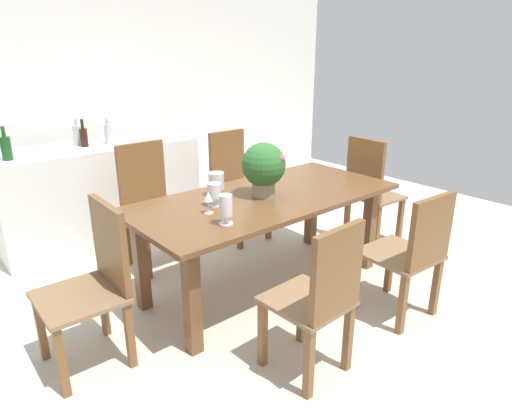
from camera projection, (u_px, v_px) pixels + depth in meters
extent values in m
plane|color=beige|center=(271.00, 289.00, 3.54)|extent=(7.04, 7.04, 0.00)
cube|color=white|center=(116.00, 96.00, 4.97)|extent=(6.40, 0.10, 2.60)
cube|color=brown|center=(265.00, 198.00, 3.35)|extent=(2.07, 0.96, 0.03)
cube|color=brown|center=(192.00, 301.00, 2.69)|extent=(0.09, 0.09, 0.72)
cube|color=brown|center=(369.00, 228.00, 3.78)|extent=(0.09, 0.09, 0.72)
cube|color=brown|center=(141.00, 263.00, 3.17)|extent=(0.09, 0.09, 0.72)
cube|color=brown|center=(311.00, 208.00, 4.25)|extent=(0.09, 0.09, 0.72)
cube|color=brown|center=(240.00, 227.00, 4.18)|extent=(0.04, 0.04, 0.44)
cube|color=brown|center=(269.00, 218.00, 4.40)|extent=(0.04, 0.04, 0.44)
cube|color=brown|center=(215.00, 215.00, 4.47)|extent=(0.04, 0.04, 0.44)
cube|color=brown|center=(243.00, 207.00, 4.69)|extent=(0.04, 0.04, 0.44)
cube|color=olive|center=(241.00, 195.00, 4.36)|extent=(0.44, 0.48, 0.03)
cube|color=brown|center=(227.00, 160.00, 4.42)|extent=(0.41, 0.04, 0.58)
cube|color=brown|center=(400.00, 220.00, 4.35)|extent=(0.05, 0.05, 0.44)
cube|color=brown|center=(370.00, 209.00, 4.64)|extent=(0.05, 0.05, 0.44)
cube|color=brown|center=(377.00, 228.00, 4.16)|extent=(0.05, 0.05, 0.44)
cube|color=brown|center=(347.00, 216.00, 4.44)|extent=(0.05, 0.05, 0.44)
cube|color=olive|center=(375.00, 196.00, 4.32)|extent=(0.45, 0.48, 0.03)
cube|color=brown|center=(365.00, 169.00, 4.12)|extent=(0.07, 0.41, 0.57)
cube|color=brown|center=(147.00, 255.00, 3.62)|extent=(0.04, 0.04, 0.44)
cube|color=brown|center=(188.00, 242.00, 3.86)|extent=(0.04, 0.04, 0.44)
cube|color=brown|center=(128.00, 241.00, 3.87)|extent=(0.04, 0.04, 0.44)
cube|color=brown|center=(167.00, 230.00, 4.12)|extent=(0.04, 0.04, 0.44)
cube|color=olive|center=(156.00, 217.00, 3.79)|extent=(0.47, 0.44, 0.03)
cube|color=brown|center=(142.00, 177.00, 3.83)|extent=(0.43, 0.04, 0.60)
cube|color=brown|center=(302.00, 311.00, 2.84)|extent=(0.05, 0.05, 0.44)
cube|color=brown|center=(263.00, 333.00, 2.62)|extent=(0.05, 0.05, 0.44)
cube|color=brown|center=(348.00, 337.00, 2.59)|extent=(0.05, 0.05, 0.44)
cube|color=brown|center=(309.00, 364.00, 2.37)|extent=(0.05, 0.05, 0.44)
cube|color=olive|center=(306.00, 301.00, 2.53)|extent=(0.43, 0.45, 0.03)
cube|color=brown|center=(337.00, 272.00, 2.30)|extent=(0.38, 0.05, 0.50)
cube|color=brown|center=(390.00, 266.00, 3.43)|extent=(0.05, 0.05, 0.44)
cube|color=brown|center=(356.00, 281.00, 3.22)|extent=(0.05, 0.05, 0.44)
cube|color=brown|center=(436.00, 287.00, 3.14)|extent=(0.05, 0.05, 0.44)
cube|color=brown|center=(402.00, 304.00, 2.92)|extent=(0.05, 0.05, 0.44)
cube|color=olive|center=(399.00, 254.00, 3.10)|extent=(0.49, 0.50, 0.03)
cube|color=brown|center=(431.00, 231.00, 2.86)|extent=(0.42, 0.07, 0.47)
cube|color=brown|center=(41.00, 327.00, 2.68)|extent=(0.05, 0.05, 0.44)
cube|color=brown|center=(62.00, 362.00, 2.38)|extent=(0.05, 0.05, 0.44)
cube|color=brown|center=(104.00, 305.00, 2.91)|extent=(0.05, 0.05, 0.44)
cube|color=brown|center=(130.00, 335.00, 2.61)|extent=(0.05, 0.05, 0.44)
cube|color=olive|center=(80.00, 297.00, 2.57)|extent=(0.47, 0.49, 0.03)
cube|color=brown|center=(110.00, 245.00, 2.60)|extent=(0.05, 0.44, 0.52)
cylinder|color=gray|center=(263.00, 188.00, 3.32)|extent=(0.17, 0.17, 0.12)
sphere|color=#2D662D|center=(264.00, 165.00, 3.26)|extent=(0.33, 0.33, 0.33)
sphere|color=#C64C56|center=(251.00, 156.00, 3.36)|extent=(0.05, 0.05, 0.05)
sphere|color=#C64C56|center=(281.00, 159.00, 3.19)|extent=(0.06, 0.06, 0.06)
sphere|color=#C64C56|center=(247.00, 167.00, 3.36)|extent=(0.05, 0.05, 0.05)
cylinder|color=silver|center=(226.00, 224.00, 2.79)|extent=(0.09, 0.09, 0.01)
cylinder|color=silver|center=(226.00, 219.00, 2.78)|extent=(0.02, 0.02, 0.05)
cylinder|color=silver|center=(226.00, 205.00, 2.75)|extent=(0.08, 0.08, 0.14)
cylinder|color=silver|center=(217.00, 195.00, 3.34)|extent=(0.09, 0.09, 0.01)
cylinder|color=silver|center=(217.00, 191.00, 3.33)|extent=(0.03, 0.03, 0.04)
cylinder|color=silver|center=(216.00, 181.00, 3.30)|extent=(0.12, 0.12, 0.12)
cylinder|color=silver|center=(215.00, 205.00, 3.12)|extent=(0.08, 0.08, 0.01)
cylinder|color=silver|center=(215.00, 201.00, 3.11)|extent=(0.03, 0.03, 0.05)
cylinder|color=silver|center=(214.00, 190.00, 3.08)|extent=(0.10, 0.10, 0.10)
cylinder|color=silver|center=(209.00, 213.00, 2.98)|extent=(0.06, 0.06, 0.00)
cylinder|color=silver|center=(209.00, 207.00, 2.97)|extent=(0.01, 0.01, 0.08)
cone|color=silver|center=(208.00, 196.00, 2.94)|extent=(0.06, 0.06, 0.06)
cube|color=silver|center=(100.00, 192.00, 4.38)|extent=(1.89, 0.70, 0.93)
cylinder|color=#B2BFB7|center=(108.00, 134.00, 4.28)|extent=(0.07, 0.07, 0.18)
cylinder|color=#B2BFB7|center=(107.00, 122.00, 4.24)|extent=(0.03, 0.03, 0.06)
cylinder|color=#B2BFB7|center=(78.00, 135.00, 4.22)|extent=(0.08, 0.08, 0.18)
cylinder|color=#B2BFB7|center=(76.00, 122.00, 4.17)|extent=(0.03, 0.03, 0.07)
cylinder|color=black|center=(84.00, 138.00, 4.14)|extent=(0.07, 0.07, 0.17)
cylinder|color=black|center=(82.00, 124.00, 4.10)|extent=(0.03, 0.03, 0.09)
cylinder|color=#194C1E|center=(6.00, 148.00, 3.64)|extent=(0.08, 0.08, 0.19)
cylinder|color=#194C1E|center=(3.00, 131.00, 3.59)|extent=(0.03, 0.03, 0.08)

